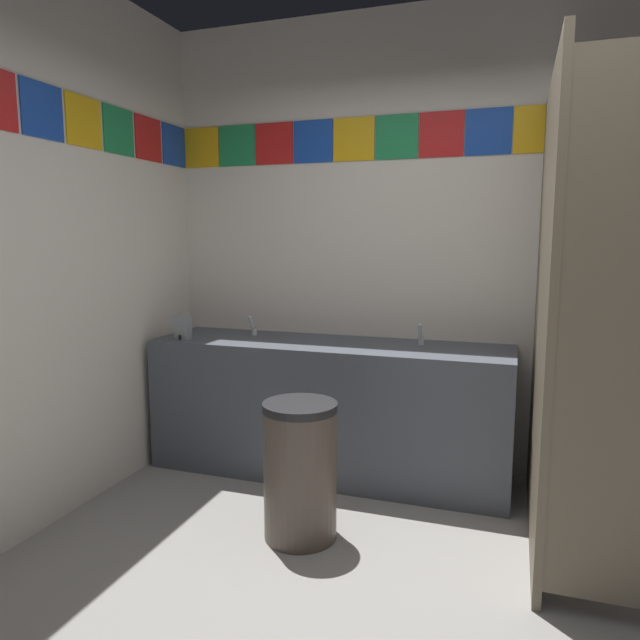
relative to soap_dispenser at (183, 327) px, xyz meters
name	(u,v)px	position (x,y,z in m)	size (l,w,h in m)	color
wall_back	(462,244)	(1.68, 0.52, 0.53)	(3.85, 0.09, 2.89)	silver
vanity_counter	(328,407)	(0.92, 0.18, -0.49)	(2.23, 0.60, 0.84)	#4C515B
faucet_left	(253,328)	(0.36, 0.27, -0.03)	(0.04, 0.10, 0.14)	silver
faucet_right	(421,337)	(1.48, 0.27, -0.03)	(0.04, 0.10, 0.14)	silver
soap_dispenser	(183,327)	(0.00, 0.00, 0.00)	(0.09, 0.09, 0.16)	gray
stall_divider	(588,322)	(2.32, -0.46, 0.21)	(0.92, 1.38, 2.25)	#726651
trash_bin	(300,470)	(1.04, -0.64, -0.57)	(0.37, 0.37, 0.69)	brown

